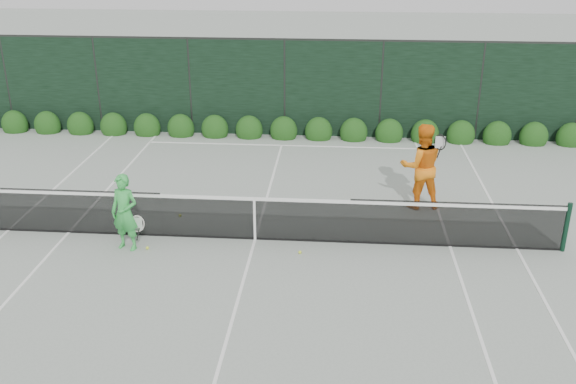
{
  "coord_description": "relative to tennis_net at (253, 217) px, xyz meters",
  "views": [
    {
      "loc": [
        1.69,
        -12.19,
        6.2
      ],
      "look_at": [
        0.68,
        0.3,
        1.0
      ],
      "focal_mm": 40.0,
      "sensor_mm": 36.0,
      "label": 1
    }
  ],
  "objects": [
    {
      "name": "ground",
      "position": [
        0.02,
        0.0,
        -0.53
      ],
      "size": [
        80.0,
        80.0,
        0.0
      ],
      "primitive_type": "plane",
      "color": "gray",
      "rests_on": "ground"
    },
    {
      "name": "tennis_net",
      "position": [
        0.0,
        0.0,
        0.0
      ],
      "size": [
        12.9,
        0.1,
        1.07
      ],
      "color": "#113322",
      "rests_on": "ground"
    },
    {
      "name": "tennis_balls",
      "position": [
        -0.99,
        -0.06,
        -0.5
      ],
      "size": [
        3.24,
        1.72,
        0.07
      ],
      "color": "#DDF035",
      "rests_on": "ground"
    },
    {
      "name": "hedge_row",
      "position": [
        0.02,
        7.15,
        -0.3
      ],
      "size": [
        31.66,
        0.65,
        0.94
      ],
      "color": "black",
      "rests_on": "ground"
    },
    {
      "name": "windscreen_fence",
      "position": [
        0.02,
        -2.71,
        0.98
      ],
      "size": [
        32.0,
        21.07,
        3.06
      ],
      "color": "black",
      "rests_on": "ground"
    },
    {
      "name": "player_man",
      "position": [
        3.69,
        2.06,
        0.49
      ],
      "size": [
        1.09,
        0.9,
        2.05
      ],
      "rotation": [
        0.0,
        0.0,
        3.28
      ],
      "color": "orange",
      "rests_on": "ground"
    },
    {
      "name": "court_lines",
      "position": [
        0.02,
        0.0,
        -0.53
      ],
      "size": [
        11.03,
        23.83,
        0.01
      ],
      "color": "white",
      "rests_on": "ground"
    },
    {
      "name": "player_woman",
      "position": [
        -2.56,
        -0.6,
        0.28
      ],
      "size": [
        0.69,
        0.53,
        1.62
      ],
      "rotation": [
        0.0,
        0.0,
        -0.26
      ],
      "color": "green",
      "rests_on": "ground"
    }
  ]
}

